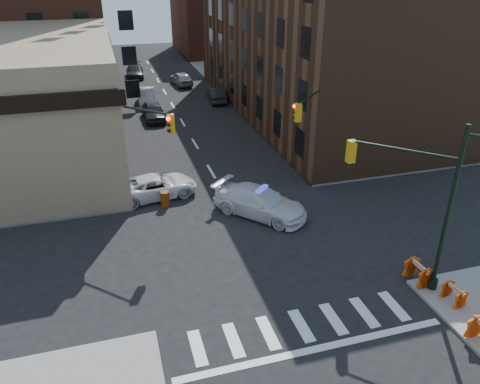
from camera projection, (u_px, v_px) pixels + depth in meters
ground at (253, 242)px, 25.70m from camera, size 140.00×140.00×0.00m
sidewalk_ne at (346, 81)px, 59.58m from camera, size 34.00×54.50×0.15m
commercial_row_ne at (311, 40)px, 45.17m from camera, size 14.00×34.00×14.00m
filler_nw at (30, 3)px, 71.34m from camera, size 20.00×18.00×16.00m
filler_ne at (227, 13)px, 76.35m from camera, size 16.00×16.00×12.00m
signal_pole_se at (424, 198)px, 20.42m from camera, size 5.40×5.27×8.00m
signal_pole_nw at (129, 146)px, 26.87m from camera, size 3.58×3.67×8.00m
signal_pole_ne at (315, 127)px, 29.83m from camera, size 3.67×3.58×8.00m
tree_ne_near at (246, 72)px, 48.36m from camera, size 3.00×3.00×4.85m
tree_ne_far at (226, 58)px, 55.23m from camera, size 3.00×3.00×4.85m
police_car at (260, 202)px, 28.14m from camera, size 5.69×5.98×1.71m
pickup at (156, 186)px, 30.37m from camera, size 5.67×3.29×1.48m
parked_car_wnear at (153, 112)px, 44.96m from camera, size 2.01×4.87×1.65m
parked_car_wfar at (147, 96)px, 49.95m from camera, size 2.16×5.12×1.64m
parked_car_wdeep at (135, 71)px, 61.31m from camera, size 2.61×5.60×1.58m
parked_car_enear at (216, 95)px, 50.73m from camera, size 2.07×4.76×1.52m
parked_car_efar at (181, 79)px, 57.47m from camera, size 2.40×4.91×1.61m
pedestrian_a at (100, 195)px, 28.37m from camera, size 0.88×0.80×2.01m
pedestrian_b at (81, 194)px, 28.74m from camera, size 0.99×0.85×1.77m
pedestrian_c at (39, 181)px, 30.17m from camera, size 1.21×0.92×1.91m
barrel_road at (282, 205)px, 28.63m from camera, size 0.60×0.60×0.97m
barrel_bank at (165, 199)px, 29.28m from camera, size 0.68×0.68×1.00m
barricade_se_a at (418, 273)px, 22.13m from camera, size 0.75×1.38×1.00m
barricade_se_b at (454, 294)px, 20.84m from camera, size 0.64×1.15×0.84m
barricade_nw_a at (81, 199)px, 29.09m from camera, size 1.26×0.75×0.90m
barricade_nw_b at (39, 196)px, 29.39m from camera, size 1.34×0.86×0.93m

